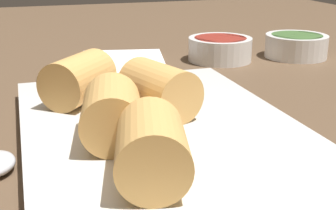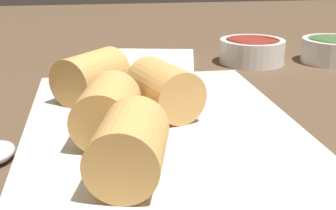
# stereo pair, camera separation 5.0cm
# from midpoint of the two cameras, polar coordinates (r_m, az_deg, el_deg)

# --- Properties ---
(table_surface) EXTENTS (1.80, 1.40, 0.02)m
(table_surface) POSITION_cam_midpoint_polar(r_m,az_deg,el_deg) (0.40, 2.12, -4.00)
(table_surface) COLOR brown
(table_surface) RESTS_ON ground
(serving_plate) EXTENTS (0.32, 0.21, 0.01)m
(serving_plate) POSITION_cam_midpoint_polar(r_m,az_deg,el_deg) (0.36, 3.94, -3.72)
(serving_plate) COLOR silver
(serving_plate) RESTS_ON table_surface
(roll_front_left) EXTENTS (0.08, 0.07, 0.04)m
(roll_front_left) POSITION_cam_midpoint_polar(r_m,az_deg,el_deg) (0.42, -5.71, 3.61)
(roll_front_left) COLOR #DBA356
(roll_front_left) RESTS_ON serving_plate
(roll_front_right) EXTENTS (0.07, 0.05, 0.04)m
(roll_front_right) POSITION_cam_midpoint_polar(r_m,az_deg,el_deg) (0.34, -3.10, -0.50)
(roll_front_right) COLOR #DBA356
(roll_front_right) RESTS_ON serving_plate
(roll_back_left) EXTENTS (0.07, 0.06, 0.04)m
(roll_back_left) POSITION_cam_midpoint_polar(r_m,az_deg,el_deg) (0.28, 0.57, -4.88)
(roll_back_left) COLOR #DBA356
(roll_back_left) RESTS_ON serving_plate
(roll_back_right) EXTENTS (0.07, 0.06, 0.04)m
(roll_back_right) POSITION_cam_midpoint_polar(r_m,az_deg,el_deg) (0.38, 2.99, 2.02)
(roll_back_right) COLOR #DBA356
(roll_back_right) RESTS_ON serving_plate
(dipping_bowl_near) EXTENTS (0.08, 0.08, 0.03)m
(dipping_bowl_near) POSITION_cam_midpoint_polar(r_m,az_deg,el_deg) (0.63, 12.49, 6.50)
(dipping_bowl_near) COLOR white
(dipping_bowl_near) RESTS_ON table_surface
(dipping_bowl_far) EXTENTS (0.08, 0.08, 0.03)m
(dipping_bowl_far) POSITION_cam_midpoint_polar(r_m,az_deg,el_deg) (0.67, 21.68, 6.27)
(dipping_bowl_far) COLOR white
(dipping_bowl_far) RESTS_ON table_surface
(napkin) EXTENTS (0.15, 0.13, 0.01)m
(napkin) POSITION_cam_midpoint_polar(r_m,az_deg,el_deg) (0.62, 0.40, 5.32)
(napkin) COLOR white
(napkin) RESTS_ON table_surface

